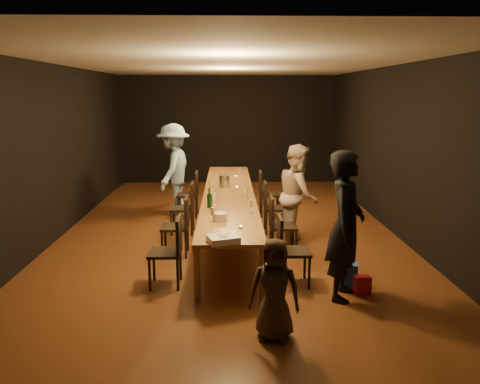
{
  "coord_description": "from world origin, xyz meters",
  "views": [
    {
      "loc": [
        -0.02,
        -8.26,
        2.49
      ],
      "look_at": [
        0.17,
        -1.16,
        1.0
      ],
      "focal_mm": 35.0,
      "sensor_mm": 36.0,
      "label": 1
    }
  ],
  "objects_px": {
    "chair_right_3": "(270,194)",
    "man_blue": "(174,169)",
    "chair_left_2": "(182,208)",
    "woman_birthday": "(346,226)",
    "chair_right_2": "(276,207)",
    "chair_left_3": "(188,194)",
    "woman_tan": "(298,195)",
    "ice_bucket": "(224,181)",
    "chair_left_0": "(165,252)",
    "chair_left_1": "(175,226)",
    "table": "(229,195)",
    "chair_right_0": "(294,251)",
    "champagne_bottle": "(209,198)",
    "plate_stack": "(220,217)",
    "chair_right_1": "(283,226)",
    "birthday_cake": "(223,239)",
    "child": "(275,289)"
  },
  "relations": [
    {
      "from": "chair_right_3",
      "to": "man_blue",
      "type": "relative_size",
      "value": 0.49
    },
    {
      "from": "chair_left_2",
      "to": "woman_birthday",
      "type": "relative_size",
      "value": 0.5
    },
    {
      "from": "chair_right_2",
      "to": "chair_left_3",
      "type": "bearing_deg",
      "value": -125.22
    },
    {
      "from": "chair_left_3",
      "to": "woman_tan",
      "type": "distance_m",
      "value": 2.79
    },
    {
      "from": "ice_bucket",
      "to": "chair_right_2",
      "type": "bearing_deg",
      "value": -31.83
    },
    {
      "from": "chair_left_0",
      "to": "chair_left_1",
      "type": "bearing_deg",
      "value": 0.0
    },
    {
      "from": "table",
      "to": "chair_left_2",
      "type": "xyz_separation_m",
      "value": [
        -0.85,
        0.0,
        -0.24
      ]
    },
    {
      "from": "woman_tan",
      "to": "man_blue",
      "type": "xyz_separation_m",
      "value": [
        -2.3,
        2.17,
        0.1
      ]
    },
    {
      "from": "chair_right_0",
      "to": "chair_left_3",
      "type": "height_order",
      "value": "same"
    },
    {
      "from": "woman_birthday",
      "to": "champagne_bottle",
      "type": "height_order",
      "value": "woman_birthday"
    },
    {
      "from": "chair_left_1",
      "to": "plate_stack",
      "type": "xyz_separation_m",
      "value": [
        0.72,
        -0.73,
        0.34
      ]
    },
    {
      "from": "chair_right_2",
      "to": "chair_right_3",
      "type": "bearing_deg",
      "value": 180.0
    },
    {
      "from": "chair_left_0",
      "to": "man_blue",
      "type": "distance_m",
      "value": 3.91
    },
    {
      "from": "chair_left_3",
      "to": "woman_birthday",
      "type": "bearing_deg",
      "value": -150.67
    },
    {
      "from": "table",
      "to": "chair_right_1",
      "type": "xyz_separation_m",
      "value": [
        0.85,
        -1.2,
        -0.24
      ]
    },
    {
      "from": "chair_right_0",
      "to": "chair_right_3",
      "type": "bearing_deg",
      "value": 180.0
    },
    {
      "from": "chair_right_1",
      "to": "woman_birthday",
      "type": "relative_size",
      "value": 0.5
    },
    {
      "from": "chair_right_1",
      "to": "birthday_cake",
      "type": "height_order",
      "value": "chair_right_1"
    },
    {
      "from": "chair_right_1",
      "to": "plate_stack",
      "type": "height_order",
      "value": "chair_right_1"
    },
    {
      "from": "child",
      "to": "plate_stack",
      "type": "xyz_separation_m",
      "value": [
        -0.58,
        1.88,
        0.27
      ]
    },
    {
      "from": "chair_right_2",
      "to": "champagne_bottle",
      "type": "xyz_separation_m",
      "value": [
        -1.15,
        -1.16,
        0.45
      ]
    },
    {
      "from": "chair_right_2",
      "to": "woman_birthday",
      "type": "relative_size",
      "value": 0.5
    },
    {
      "from": "chair_right_1",
      "to": "table",
      "type": "bearing_deg",
      "value": -144.69
    },
    {
      "from": "table",
      "to": "child",
      "type": "relative_size",
      "value": 5.58
    },
    {
      "from": "chair_right_2",
      "to": "chair_left_0",
      "type": "height_order",
      "value": "same"
    },
    {
      "from": "chair_right_1",
      "to": "man_blue",
      "type": "relative_size",
      "value": 0.49
    },
    {
      "from": "chair_right_0",
      "to": "chair_right_2",
      "type": "xyz_separation_m",
      "value": [
        0.0,
        2.4,
        0.0
      ]
    },
    {
      "from": "chair_left_0",
      "to": "plate_stack",
      "type": "relative_size",
      "value": 4.48
    },
    {
      "from": "chair_right_1",
      "to": "chair_left_0",
      "type": "height_order",
      "value": "same"
    },
    {
      "from": "plate_stack",
      "to": "champagne_bottle",
      "type": "height_order",
      "value": "champagne_bottle"
    },
    {
      "from": "champagne_bottle",
      "to": "chair_right_3",
      "type": "bearing_deg",
      "value": 63.91
    },
    {
      "from": "woman_birthday",
      "to": "woman_tan",
      "type": "relative_size",
      "value": 1.09
    },
    {
      "from": "child",
      "to": "champagne_bottle",
      "type": "bearing_deg",
      "value": 119.56
    },
    {
      "from": "child",
      "to": "birthday_cake",
      "type": "height_order",
      "value": "child"
    },
    {
      "from": "ice_bucket",
      "to": "chair_left_1",
      "type": "bearing_deg",
      "value": -113.24
    },
    {
      "from": "chair_left_0",
      "to": "chair_left_2",
      "type": "relative_size",
      "value": 1.0
    },
    {
      "from": "table",
      "to": "man_blue",
      "type": "bearing_deg",
      "value": 128.15
    },
    {
      "from": "chair_left_2",
      "to": "child",
      "type": "relative_size",
      "value": 0.87
    },
    {
      "from": "chair_left_0",
      "to": "champagne_bottle",
      "type": "bearing_deg",
      "value": -23.71
    },
    {
      "from": "table",
      "to": "champagne_bottle",
      "type": "distance_m",
      "value": 1.22
    },
    {
      "from": "chair_right_3",
      "to": "chair_left_3",
      "type": "xyz_separation_m",
      "value": [
        -1.7,
        0.0,
        0.0
      ]
    },
    {
      "from": "chair_left_1",
      "to": "chair_left_0",
      "type": "bearing_deg",
      "value": -180.0
    },
    {
      "from": "chair_left_1",
      "to": "woman_birthday",
      "type": "xyz_separation_m",
      "value": [
        2.26,
        -1.62,
        0.46
      ]
    },
    {
      "from": "table",
      "to": "chair_right_2",
      "type": "height_order",
      "value": "chair_right_2"
    },
    {
      "from": "chair_left_0",
      "to": "champagne_bottle",
      "type": "distance_m",
      "value": 1.43
    },
    {
      "from": "chair_right_2",
      "to": "woman_tan",
      "type": "height_order",
      "value": "woman_tan"
    },
    {
      "from": "chair_right_3",
      "to": "woman_tan",
      "type": "bearing_deg",
      "value": 8.96
    },
    {
      "from": "chair_right_2",
      "to": "ice_bucket",
      "type": "height_order",
      "value": "ice_bucket"
    },
    {
      "from": "chair_right_3",
      "to": "man_blue",
      "type": "xyz_separation_m",
      "value": [
        -2.0,
        0.26,
        0.48
      ]
    },
    {
      "from": "chair_right_2",
      "to": "woman_tan",
      "type": "distance_m",
      "value": 0.85
    }
  ]
}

